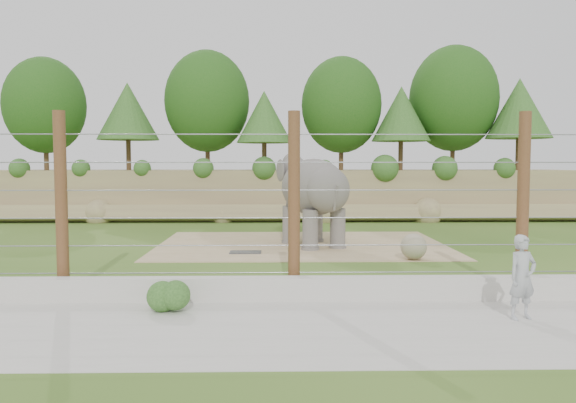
{
  "coord_description": "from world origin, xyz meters",
  "views": [
    {
      "loc": [
        -0.37,
        -16.59,
        2.9
      ],
      "look_at": [
        0.0,
        2.0,
        1.6
      ],
      "focal_mm": 35.0,
      "sensor_mm": 36.0,
      "label": 1
    }
  ],
  "objects_px": {
    "stone_ball": "(414,247)",
    "zookeeper": "(522,277)",
    "elephant": "(313,201)",
    "barrier_fence": "(294,204)"
  },
  "relations": [
    {
      "from": "barrier_fence",
      "to": "zookeeper",
      "type": "distance_m",
      "value": 4.76
    },
    {
      "from": "elephant",
      "to": "stone_ball",
      "type": "height_order",
      "value": "elephant"
    },
    {
      "from": "elephant",
      "to": "barrier_fence",
      "type": "bearing_deg",
      "value": -119.46
    },
    {
      "from": "barrier_fence",
      "to": "elephant",
      "type": "bearing_deg",
      "value": 83.01
    },
    {
      "from": "elephant",
      "to": "stone_ball",
      "type": "bearing_deg",
      "value": -68.8
    },
    {
      "from": "stone_ball",
      "to": "barrier_fence",
      "type": "height_order",
      "value": "barrier_fence"
    },
    {
      "from": "stone_ball",
      "to": "zookeeper",
      "type": "xyz_separation_m",
      "value": [
        0.46,
        -6.29,
        0.38
      ]
    },
    {
      "from": "elephant",
      "to": "barrier_fence",
      "type": "distance_m",
      "value": 7.29
    },
    {
      "from": "barrier_fence",
      "to": "zookeeper",
      "type": "height_order",
      "value": "barrier_fence"
    },
    {
      "from": "elephant",
      "to": "zookeeper",
      "type": "relative_size",
      "value": 2.5
    }
  ]
}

